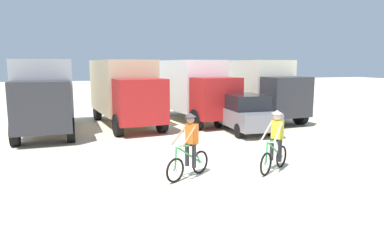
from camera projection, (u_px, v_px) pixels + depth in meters
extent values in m
plane|color=beige|center=(228.00, 177.00, 9.96)|extent=(120.00, 120.00, 0.00)
cube|color=#9E9EA3|center=(45.00, 88.00, 16.82)|extent=(2.55, 5.27, 2.70)
cube|color=#2D2D33|center=(42.00, 107.00, 13.74)|extent=(2.24, 1.57, 2.00)
cube|color=black|center=(40.00, 100.00, 13.03)|extent=(2.03, 0.14, 0.80)
cylinder|color=black|center=(71.00, 130.00, 14.33)|extent=(0.35, 1.01, 1.00)
cylinder|color=black|center=(15.00, 133.00, 13.65)|extent=(0.35, 1.01, 1.00)
cylinder|color=black|center=(69.00, 114.00, 18.97)|extent=(0.35, 1.01, 1.00)
cylinder|color=black|center=(28.00, 116.00, 18.30)|extent=(0.35, 1.01, 1.00)
cube|color=#CCB78E|center=(122.00, 86.00, 18.64)|extent=(3.03, 5.46, 2.70)
cube|color=#B21E1E|center=(141.00, 102.00, 15.67)|extent=(2.37, 1.76, 2.00)
cube|color=black|center=(145.00, 95.00, 14.99)|extent=(2.02, 0.33, 0.80)
cylinder|color=black|center=(162.00, 122.00, 16.34)|extent=(0.44, 1.03, 1.00)
cylinder|color=black|center=(118.00, 125.00, 15.49)|extent=(0.44, 1.03, 1.00)
cylinder|color=black|center=(133.00, 109.00, 20.81)|extent=(0.44, 1.03, 1.00)
cylinder|color=black|center=(97.00, 111.00, 19.96)|extent=(0.44, 1.03, 1.00)
cube|color=white|center=(187.00, 84.00, 20.15)|extent=(3.10, 5.48, 2.70)
cube|color=#B21E1E|center=(216.00, 98.00, 17.21)|extent=(2.39, 1.79, 2.00)
cube|color=black|center=(224.00, 92.00, 16.53)|extent=(2.02, 0.36, 0.80)
cylinder|color=black|center=(232.00, 117.00, 17.89)|extent=(0.46, 1.03, 1.00)
cylinder|color=black|center=(196.00, 120.00, 17.02)|extent=(0.46, 1.03, 1.00)
cylinder|color=black|center=(190.00, 106.00, 22.33)|extent=(0.46, 1.03, 1.00)
cylinder|color=black|center=(160.00, 108.00, 21.46)|extent=(0.46, 1.03, 1.00)
cube|color=beige|center=(251.00, 84.00, 20.93)|extent=(2.77, 5.36, 2.70)
cube|color=#2D2D33|center=(286.00, 97.00, 17.89)|extent=(2.30, 1.65, 2.00)
cube|color=black|center=(295.00, 91.00, 17.19)|extent=(2.02, 0.22, 0.80)
cylinder|color=black|center=(300.00, 115.00, 18.52)|extent=(0.39, 1.02, 1.00)
cylinder|color=black|center=(267.00, 117.00, 17.76)|extent=(0.39, 1.02, 1.00)
cylinder|color=black|center=(250.00, 105.00, 23.09)|extent=(0.39, 1.02, 1.00)
cylinder|color=black|center=(222.00, 106.00, 22.34)|extent=(0.39, 1.02, 1.00)
cube|color=slate|center=(243.00, 117.00, 16.54)|extent=(1.88, 4.25, 0.76)
cube|color=black|center=(245.00, 102.00, 16.28)|extent=(1.66, 2.14, 0.68)
cylinder|color=black|center=(218.00, 121.00, 17.62)|extent=(0.24, 0.65, 0.64)
cylinder|color=black|center=(247.00, 120.00, 18.05)|extent=(0.24, 0.65, 0.64)
cylinder|color=black|center=(239.00, 131.00, 15.15)|extent=(0.24, 0.65, 0.64)
cylinder|color=black|center=(272.00, 129.00, 15.58)|extent=(0.24, 0.65, 0.64)
torus|color=black|center=(175.00, 170.00, 9.46)|extent=(0.61, 0.41, 0.68)
cylinder|color=silver|center=(175.00, 170.00, 9.46)|extent=(0.11, 0.11, 0.08)
torus|color=black|center=(200.00, 162.00, 10.25)|extent=(0.61, 0.41, 0.68)
cylinder|color=silver|center=(200.00, 162.00, 10.25)|extent=(0.11, 0.11, 0.08)
cylinder|color=green|center=(189.00, 155.00, 9.82)|extent=(0.90, 0.58, 0.68)
cylinder|color=green|center=(185.00, 146.00, 9.65)|extent=(0.59, 0.39, 0.13)
cylinder|color=green|center=(196.00, 154.00, 10.07)|extent=(0.36, 0.24, 0.59)
cylinder|color=green|center=(176.00, 159.00, 9.43)|extent=(0.11, 0.09, 0.64)
cylinder|color=silver|center=(176.00, 147.00, 9.40)|extent=(0.30, 0.46, 0.04)
cube|color=black|center=(192.00, 144.00, 9.90)|extent=(0.27, 0.23, 0.06)
cube|color=orange|center=(192.00, 134.00, 9.83)|extent=(0.34, 0.38, 0.56)
sphere|color=#A87A5B|center=(190.00, 120.00, 9.72)|extent=(0.22, 0.22, 0.22)
cone|color=#333333|center=(190.00, 115.00, 9.70)|extent=(0.32, 0.32, 0.10)
cylinder|color=#26262B|center=(194.00, 156.00, 9.80)|extent=(0.12, 0.12, 0.66)
cylinder|color=#26262B|center=(187.00, 154.00, 9.97)|extent=(0.12, 0.12, 0.66)
cylinder|color=#A87A5B|center=(189.00, 137.00, 9.47)|extent=(0.54, 0.40, 0.53)
cylinder|color=#A87A5B|center=(179.00, 135.00, 9.70)|extent=(0.58, 0.33, 0.53)
torus|color=black|center=(266.00, 164.00, 10.05)|extent=(0.60, 0.43, 0.68)
cylinder|color=silver|center=(266.00, 164.00, 10.05)|extent=(0.11, 0.11, 0.08)
torus|color=black|center=(281.00, 157.00, 10.86)|extent=(0.60, 0.43, 0.68)
cylinder|color=silver|center=(281.00, 157.00, 10.86)|extent=(0.11, 0.11, 0.08)
cylinder|color=green|center=(275.00, 149.00, 10.43)|extent=(0.88, 0.62, 0.68)
cylinder|color=green|center=(272.00, 141.00, 10.25)|extent=(0.58, 0.41, 0.13)
cylinder|color=green|center=(279.00, 149.00, 10.69)|extent=(0.35, 0.26, 0.59)
cylinder|color=green|center=(267.00, 153.00, 10.02)|extent=(0.11, 0.10, 0.64)
cylinder|color=silver|center=(267.00, 142.00, 9.99)|extent=(0.32, 0.45, 0.04)
cube|color=black|center=(277.00, 140.00, 10.50)|extent=(0.27, 0.23, 0.06)
cube|color=gold|center=(277.00, 129.00, 10.44)|extent=(0.35, 0.38, 0.56)
sphere|color=beige|center=(277.00, 116.00, 10.33)|extent=(0.22, 0.22, 0.22)
cone|color=silver|center=(277.00, 112.00, 10.31)|extent=(0.32, 0.32, 0.10)
cylinder|color=#26262B|center=(280.00, 151.00, 10.41)|extent=(0.12, 0.12, 0.66)
cylinder|color=#26262B|center=(272.00, 149.00, 10.57)|extent=(0.12, 0.12, 0.66)
cylinder|color=beige|center=(278.00, 132.00, 10.07)|extent=(0.53, 0.43, 0.53)
cylinder|color=beige|center=(267.00, 131.00, 10.29)|extent=(0.57, 0.36, 0.53)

